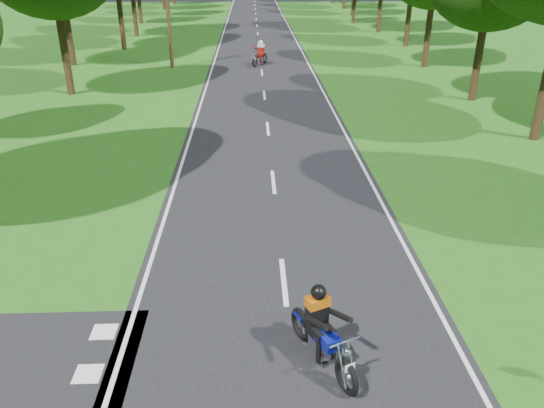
{
  "coord_description": "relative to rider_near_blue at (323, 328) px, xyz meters",
  "views": [
    {
      "loc": [
        -0.69,
        -8.51,
        7.07
      ],
      "look_at": [
        -0.2,
        4.0,
        1.1
      ],
      "focal_mm": 35.0,
      "sensor_mm": 36.0,
      "label": 1
    }
  ],
  "objects": [
    {
      "name": "rider_near_blue",
      "position": [
        0.0,
        0.0,
        0.0
      ],
      "size": [
        1.4,
        2.05,
        1.63
      ],
      "primitive_type": null,
      "rotation": [
        0.0,
        0.0,
        0.43
      ],
      "color": "#0D1691",
      "rests_on": "main_road"
    },
    {
      "name": "main_road",
      "position": [
        -0.55,
        50.77,
        -0.82
      ],
      "size": [
        7.0,
        140.0,
        0.02
      ],
      "primitive_type": "cube",
      "color": "black",
      "rests_on": "ground"
    },
    {
      "name": "road_markings",
      "position": [
        -0.69,
        48.89,
        -0.81
      ],
      "size": [
        7.4,
        140.0,
        0.01
      ],
      "color": "silver",
      "rests_on": "main_road"
    },
    {
      "name": "telegraph_pole",
      "position": [
        -6.55,
        28.77,
        3.24
      ],
      "size": [
        1.2,
        0.26,
        8.0
      ],
      "color": "#382616",
      "rests_on": "ground"
    },
    {
      "name": "rider_far_red",
      "position": [
        -0.65,
        29.3,
        0.0
      ],
      "size": [
        1.43,
        2.05,
        1.63
      ],
      "primitive_type": null,
      "rotation": [
        0.0,
        0.0,
        -0.45
      ],
      "color": "#A51D0C",
      "rests_on": "main_road"
    },
    {
      "name": "ground",
      "position": [
        -0.55,
        0.77,
        -0.83
      ],
      "size": [
        160.0,
        160.0,
        0.0
      ],
      "primitive_type": "plane",
      "color": "#255B15",
      "rests_on": "ground"
    }
  ]
}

